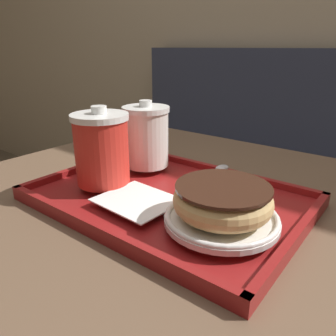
% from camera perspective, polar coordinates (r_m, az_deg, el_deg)
% --- Properties ---
extents(booth_bench, '(1.31, 0.44, 1.00)m').
position_cam_1_polar(booth_bench, '(1.56, 13.57, -6.54)').
color(booth_bench, '#33384C').
rests_on(booth_bench, ground_plane).
extents(cafe_table, '(0.85, 0.86, 0.75)m').
position_cam_1_polar(cafe_table, '(0.70, -0.81, -19.28)').
color(cafe_table, brown).
rests_on(cafe_table, ground_plane).
extents(serving_tray, '(0.45, 0.32, 0.02)m').
position_cam_1_polar(serving_tray, '(0.57, 0.00, -5.32)').
color(serving_tray, maroon).
rests_on(serving_tray, cafe_table).
extents(napkin_paper, '(0.13, 0.11, 0.00)m').
position_cam_1_polar(napkin_paper, '(0.53, -5.36, -5.59)').
color(napkin_paper, white).
rests_on(napkin_paper, serving_tray).
extents(coffee_cup_front, '(0.10, 0.10, 0.14)m').
position_cam_1_polar(coffee_cup_front, '(0.59, -11.47, 3.34)').
color(coffee_cup_front, red).
rests_on(coffee_cup_front, serving_tray).
extents(coffee_cup_rear, '(0.09, 0.09, 0.13)m').
position_cam_1_polar(coffee_cup_rear, '(0.67, -3.80, 5.58)').
color(coffee_cup_rear, white).
rests_on(coffee_cup_rear, serving_tray).
extents(plate_with_chocolate_donut, '(0.16, 0.16, 0.01)m').
position_cam_1_polar(plate_with_chocolate_donut, '(0.47, 9.28, -8.59)').
color(plate_with_chocolate_donut, white).
rests_on(plate_with_chocolate_donut, serving_tray).
extents(donut_chocolate_glazed, '(0.14, 0.14, 0.04)m').
position_cam_1_polar(donut_chocolate_glazed, '(0.46, 9.48, -5.48)').
color(donut_chocolate_glazed, '#DBB270').
rests_on(donut_chocolate_glazed, plate_with_chocolate_donut).
extents(spoon, '(0.02, 0.13, 0.01)m').
position_cam_1_polar(spoon, '(0.64, 8.56, -0.51)').
color(spoon, silver).
rests_on(spoon, serving_tray).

